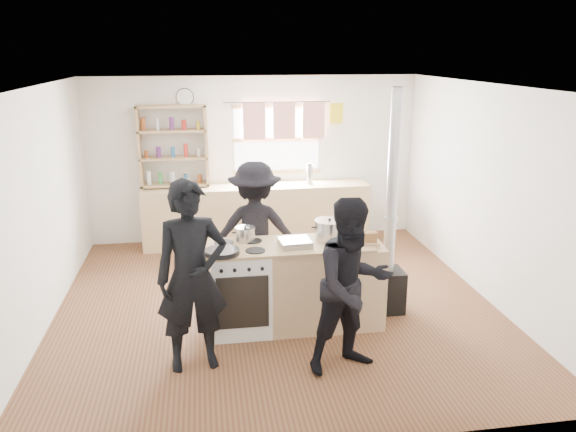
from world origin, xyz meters
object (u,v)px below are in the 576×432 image
object	(u,v)px
cooking_island	(296,285)
bread_board	(365,238)
person_near_left	(192,277)
thermos	(310,174)
person_near_right	(352,286)
roast_tray	(295,242)
skillet_greens	(222,251)
stockpot_counter	(329,230)
stockpot_stove	(245,234)
flue_heater	(389,256)
person_far	(255,230)

from	to	relation	value
cooking_island	bread_board	distance (m)	0.88
cooking_island	person_near_left	distance (m)	1.32
thermos	person_near_right	distance (m)	3.69
cooking_island	roast_tray	bearing A→B (deg)	-115.25
skillet_greens	stockpot_counter	bearing A→B (deg)	14.44
cooking_island	stockpot_stove	xyz separation A→B (m)	(-0.52, 0.17, 0.54)
roast_tray	flue_heater	world-z (taller)	flue_heater
stockpot_stove	bread_board	size ratio (longest dim) A/B	0.71
flue_heater	person_near_right	xyz separation A→B (m)	(-0.72, -1.11, 0.17)
roast_tray	stockpot_stove	xyz separation A→B (m)	(-0.49, 0.23, 0.04)
thermos	person_far	distance (m)	2.19
thermos	skillet_greens	world-z (taller)	thermos
cooking_island	bread_board	size ratio (longest dim) A/B	6.66
bread_board	skillet_greens	bearing A→B (deg)	-175.97
skillet_greens	cooking_island	bearing A→B (deg)	13.94
skillet_greens	stockpot_counter	size ratio (longest dim) A/B	1.41
stockpot_counter	bread_board	world-z (taller)	stockpot_counter
stockpot_counter	flue_heater	distance (m)	0.81
bread_board	person_near_left	world-z (taller)	person_near_left
cooking_island	skillet_greens	xyz separation A→B (m)	(-0.77, -0.19, 0.49)
skillet_greens	person_far	distance (m)	1.13
bread_board	flue_heater	xyz separation A→B (m)	(0.37, 0.29, -0.33)
person_near_right	roast_tray	bearing A→B (deg)	98.44
cooking_island	person_far	xyz separation A→B (m)	(-0.35, 0.85, 0.35)
stockpot_counter	person_near_left	bearing A→B (deg)	-152.49
flue_heater	person_far	world-z (taller)	flue_heater
thermos	flue_heater	size ratio (longest dim) A/B	0.12
roast_tray	person_near_left	distance (m)	1.20
thermos	person_far	bearing A→B (deg)	-117.97
thermos	stockpot_counter	world-z (taller)	thermos
stockpot_counter	person_near_right	world-z (taller)	person_near_right
flue_heater	person_near_right	bearing A→B (deg)	-122.98
flue_heater	person_near_left	world-z (taller)	flue_heater
thermos	cooking_island	bearing A→B (deg)	-103.59
roast_tray	person_near_right	bearing A→B (deg)	-65.64
stockpot_stove	person_far	world-z (taller)	person_far
thermos	flue_heater	world-z (taller)	flue_heater
person_near_left	person_near_right	size ratio (longest dim) A/B	1.09
skillet_greens	person_near_right	bearing A→B (deg)	-32.04
roast_tray	stockpot_counter	world-z (taller)	stockpot_counter
thermos	person_near_left	size ratio (longest dim) A/B	0.17
stockpot_counter	person_near_left	xyz separation A→B (m)	(-1.44, -0.75, -0.14)
stockpot_stove	roast_tray	bearing A→B (deg)	-24.69
person_near_left	flue_heater	bearing A→B (deg)	13.30
stockpot_stove	stockpot_counter	distance (m)	0.89
flue_heater	person_near_left	bearing A→B (deg)	-158.34
thermos	person_near_right	bearing A→B (deg)	-94.85
cooking_island	skillet_greens	size ratio (longest dim) A/B	4.45
stockpot_counter	flue_heater	bearing A→B (deg)	8.27
cooking_island	person_near_right	xyz separation A→B (m)	(0.36, -0.90, 0.35)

